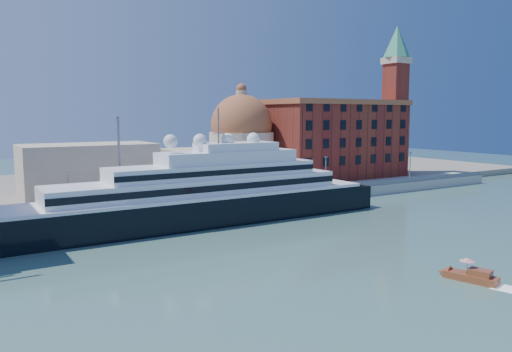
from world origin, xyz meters
TOP-DOWN VIEW (x-y plane):
  - ground at (0.00, 0.00)m, footprint 400.00×400.00m
  - quay at (0.00, 34.00)m, footprint 180.00×10.00m
  - land at (0.00, 75.00)m, footprint 260.00×72.00m
  - quay_fence at (0.00, 29.50)m, footprint 180.00×0.10m
  - superyacht at (-11.84, 23.00)m, footprint 86.70×12.02m
  - service_barge at (-37.81, 22.56)m, footprint 12.11×5.09m
  - water_taxi at (6.76, -25.52)m, footprint 3.77×6.74m
  - warehouse at (52.00, 52.00)m, footprint 43.00×19.00m
  - campanile at (76.00, 52.00)m, footprint 8.40×8.40m
  - church at (6.39, 57.72)m, footprint 66.00×18.00m
  - lamp_posts at (-12.67, 32.27)m, footprint 120.80×2.40m

SIDE VIEW (x-z plane):
  - ground at x=0.00m, z-range 0.00..0.00m
  - water_taxi at x=6.76m, z-range -0.79..2.25m
  - service_barge at x=-37.81m, z-range -0.56..2.09m
  - land at x=0.00m, z-range 0.00..2.00m
  - quay at x=0.00m, z-range 0.00..2.50m
  - quay_fence at x=0.00m, z-range 2.50..3.70m
  - superyacht at x=-11.84m, z-range -8.48..17.43m
  - lamp_posts at x=-12.67m, z-range 0.84..18.84m
  - church at x=6.39m, z-range -1.84..23.66m
  - warehouse at x=52.00m, z-range 2.16..25.41m
  - campanile at x=76.00m, z-range 5.26..52.26m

